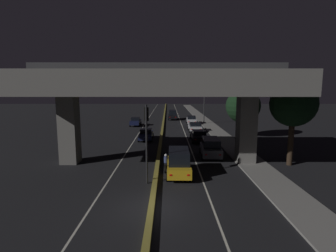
{
  "coord_description": "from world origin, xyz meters",
  "views": [
    {
      "loc": [
        0.93,
        -14.11,
        6.77
      ],
      "look_at": [
        0.86,
        22.19,
        1.52
      ],
      "focal_mm": 28.0,
      "sensor_mm": 36.0,
      "label": 1
    }
  ],
  "objects_px": {
    "car_black_third": "(199,135)",
    "car_white_fifth": "(192,120)",
    "car_dark_blue_second_oncoming": "(136,122)",
    "car_black_sixth": "(173,115)",
    "car_taxi_yellow_lead": "(179,162)",
    "street_lamp": "(204,99)",
    "car_grey_second": "(211,147)",
    "car_dark_blue_lead_oncoming": "(146,134)",
    "pedestrian_on_sidewalk": "(238,147)",
    "motorcycle_black_filtering_near": "(166,164)",
    "traffic_light_left_of_median": "(147,130)",
    "car_white_fourth": "(195,127)"
  },
  "relations": [
    {
      "from": "car_black_third",
      "to": "car_white_fifth",
      "type": "height_order",
      "value": "car_white_fifth"
    },
    {
      "from": "car_taxi_yellow_lead",
      "to": "car_black_sixth",
      "type": "height_order",
      "value": "car_black_sixth"
    },
    {
      "from": "car_white_fifth",
      "to": "car_dark_blue_second_oncoming",
      "type": "height_order",
      "value": "car_white_fifth"
    },
    {
      "from": "car_black_sixth",
      "to": "motorcycle_black_filtering_near",
      "type": "bearing_deg",
      "value": 177.38
    },
    {
      "from": "car_taxi_yellow_lead",
      "to": "pedestrian_on_sidewalk",
      "type": "bearing_deg",
      "value": -45.52
    },
    {
      "from": "street_lamp",
      "to": "car_white_fifth",
      "type": "xyz_separation_m",
      "value": [
        -2.22,
        -0.45,
        -4.04
      ]
    },
    {
      "from": "car_black_sixth",
      "to": "motorcycle_black_filtering_near",
      "type": "distance_m",
      "value": 35.54
    },
    {
      "from": "street_lamp",
      "to": "pedestrian_on_sidewalk",
      "type": "height_order",
      "value": "street_lamp"
    },
    {
      "from": "car_white_fifth",
      "to": "car_dark_blue_lead_oncoming",
      "type": "height_order",
      "value": "car_white_fifth"
    },
    {
      "from": "traffic_light_left_of_median",
      "to": "car_white_fourth",
      "type": "xyz_separation_m",
      "value": [
        5.73,
        22.76,
        -3.09
      ]
    },
    {
      "from": "street_lamp",
      "to": "pedestrian_on_sidewalk",
      "type": "distance_m",
      "value": 24.59
    },
    {
      "from": "traffic_light_left_of_median",
      "to": "street_lamp",
      "type": "xyz_separation_m",
      "value": [
        8.18,
        31.82,
        0.99
      ]
    },
    {
      "from": "car_white_fourth",
      "to": "car_white_fifth",
      "type": "distance_m",
      "value": 8.62
    },
    {
      "from": "car_white_fifth",
      "to": "car_dark_blue_second_oncoming",
      "type": "distance_m",
      "value": 10.62
    },
    {
      "from": "car_grey_second",
      "to": "car_white_fifth",
      "type": "xyz_separation_m",
      "value": [
        0.23,
        24.06,
        -0.17
      ]
    },
    {
      "from": "car_grey_second",
      "to": "car_white_fourth",
      "type": "relative_size",
      "value": 1.06
    },
    {
      "from": "car_dark_blue_lead_oncoming",
      "to": "pedestrian_on_sidewalk",
      "type": "xyz_separation_m",
      "value": [
        9.86,
        -8.36,
        0.18
      ]
    },
    {
      "from": "street_lamp",
      "to": "motorcycle_black_filtering_near",
      "type": "xyz_separation_m",
      "value": [
        -6.85,
        -28.96,
        -4.23
      ]
    },
    {
      "from": "car_black_third",
      "to": "car_white_fourth",
      "type": "bearing_deg",
      "value": -1.62
    },
    {
      "from": "car_taxi_yellow_lead",
      "to": "street_lamp",
      "type": "bearing_deg",
      "value": -10.18
    },
    {
      "from": "traffic_light_left_of_median",
      "to": "car_taxi_yellow_lead",
      "type": "xyz_separation_m",
      "value": [
        2.34,
        1.7,
        -2.79
      ]
    },
    {
      "from": "car_taxi_yellow_lead",
      "to": "car_dark_blue_second_oncoming",
      "type": "height_order",
      "value": "car_taxi_yellow_lead"
    },
    {
      "from": "car_white_fifth",
      "to": "street_lamp",
      "type": "bearing_deg",
      "value": -76.71
    },
    {
      "from": "car_dark_blue_second_oncoming",
      "to": "pedestrian_on_sidewalk",
      "type": "bearing_deg",
      "value": 31.41
    },
    {
      "from": "car_white_fourth",
      "to": "car_dark_blue_lead_oncoming",
      "type": "bearing_deg",
      "value": 133.75
    },
    {
      "from": "car_black_third",
      "to": "car_dark_blue_second_oncoming",
      "type": "bearing_deg",
      "value": 35.85
    },
    {
      "from": "car_white_fourth",
      "to": "car_dark_blue_lead_oncoming",
      "type": "height_order",
      "value": "car_dark_blue_lead_oncoming"
    },
    {
      "from": "car_black_third",
      "to": "pedestrian_on_sidewalk",
      "type": "xyz_separation_m",
      "value": [
        2.97,
        -7.65,
        0.21
      ]
    },
    {
      "from": "street_lamp",
      "to": "car_dark_blue_lead_oncoming",
      "type": "relative_size",
      "value": 1.88
    },
    {
      "from": "street_lamp",
      "to": "car_white_fourth",
      "type": "height_order",
      "value": "street_lamp"
    },
    {
      "from": "car_taxi_yellow_lead",
      "to": "motorcycle_black_filtering_near",
      "type": "relative_size",
      "value": 2.1
    },
    {
      "from": "car_white_fifth",
      "to": "car_dark_blue_second_oncoming",
      "type": "bearing_deg",
      "value": 104.95
    },
    {
      "from": "street_lamp",
      "to": "car_grey_second",
      "type": "height_order",
      "value": "street_lamp"
    },
    {
      "from": "car_black_third",
      "to": "car_white_fourth",
      "type": "relative_size",
      "value": 1.18
    },
    {
      "from": "car_white_fifth",
      "to": "car_black_sixth",
      "type": "height_order",
      "value": "car_black_sixth"
    },
    {
      "from": "traffic_light_left_of_median",
      "to": "car_black_third",
      "type": "xyz_separation_m",
      "value": [
        5.49,
        15.2,
        -3.12
      ]
    },
    {
      "from": "car_white_fifth",
      "to": "pedestrian_on_sidewalk",
      "type": "distance_m",
      "value": 23.96
    },
    {
      "from": "car_taxi_yellow_lead",
      "to": "car_black_sixth",
      "type": "bearing_deg",
      "value": 0.57
    },
    {
      "from": "car_white_fifth",
      "to": "motorcycle_black_filtering_near",
      "type": "height_order",
      "value": "car_white_fifth"
    },
    {
      "from": "car_white_fifth",
      "to": "car_black_sixth",
      "type": "relative_size",
      "value": 1.11
    },
    {
      "from": "car_black_third",
      "to": "pedestrian_on_sidewalk",
      "type": "distance_m",
      "value": 8.21
    },
    {
      "from": "car_taxi_yellow_lead",
      "to": "car_grey_second",
      "type": "relative_size",
      "value": 0.97
    },
    {
      "from": "car_grey_second",
      "to": "car_dark_blue_second_oncoming",
      "type": "xyz_separation_m",
      "value": [
        -10.12,
        21.65,
        -0.18
      ]
    },
    {
      "from": "car_black_sixth",
      "to": "car_dark_blue_second_oncoming",
      "type": "height_order",
      "value": "car_black_sixth"
    },
    {
      "from": "car_dark_blue_second_oncoming",
      "to": "car_black_sixth",
      "type": "bearing_deg",
      "value": 144.38
    },
    {
      "from": "car_white_fifth",
      "to": "car_dark_blue_lead_oncoming",
      "type": "relative_size",
      "value": 1.02
    },
    {
      "from": "car_taxi_yellow_lead",
      "to": "car_white_fifth",
      "type": "height_order",
      "value": "car_taxi_yellow_lead"
    },
    {
      "from": "car_white_fifth",
      "to": "car_black_sixth",
      "type": "xyz_separation_m",
      "value": [
        -3.48,
        7.01,
        0.29
      ]
    },
    {
      "from": "pedestrian_on_sidewalk",
      "to": "motorcycle_black_filtering_near",
      "type": "bearing_deg",
      "value": -146.73
    },
    {
      "from": "car_taxi_yellow_lead",
      "to": "car_dark_blue_second_oncoming",
      "type": "distance_m",
      "value": 28.09
    }
  ]
}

